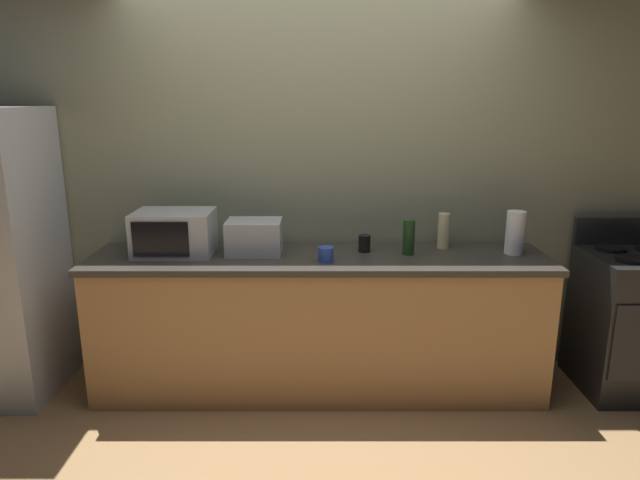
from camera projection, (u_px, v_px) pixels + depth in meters
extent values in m
plane|color=#A87F51|center=(320.00, 421.00, 3.31)|extent=(8.00, 8.00, 0.00)
cube|color=gray|center=(320.00, 174.00, 3.76)|extent=(6.40, 0.10, 2.70)
cube|color=#B27F4C|center=(320.00, 326.00, 3.59)|extent=(2.80, 0.60, 0.86)
cube|color=#38332D|center=(320.00, 259.00, 3.48)|extent=(2.84, 0.64, 0.04)
cube|color=black|center=(632.00, 323.00, 3.59)|extent=(0.60, 0.60, 0.90)
cube|color=black|center=(621.00, 231.00, 3.72)|extent=(0.60, 0.04, 0.18)
cylinder|color=black|center=(632.00, 259.00, 3.36)|extent=(0.18, 0.18, 0.02)
cylinder|color=black|center=(612.00, 249.00, 3.59)|extent=(0.18, 0.18, 0.02)
cube|color=#B7BABF|center=(176.00, 233.00, 3.49)|extent=(0.48, 0.34, 0.27)
cube|color=black|center=(162.00, 239.00, 3.33)|extent=(0.34, 0.01, 0.21)
cube|color=#B7BABF|center=(255.00, 237.00, 3.51)|extent=(0.34, 0.26, 0.21)
cylinder|color=white|center=(516.00, 233.00, 3.49)|extent=(0.12, 0.12, 0.27)
cylinder|color=beige|center=(445.00, 231.00, 3.63)|extent=(0.08, 0.08, 0.23)
cylinder|color=#1E3F19|center=(410.00, 237.00, 3.48)|extent=(0.07, 0.07, 0.22)
cylinder|color=black|center=(366.00, 243.00, 3.56)|extent=(0.08, 0.08, 0.11)
cylinder|color=#2D4CB2|center=(327.00, 254.00, 3.34)|extent=(0.09, 0.09, 0.09)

